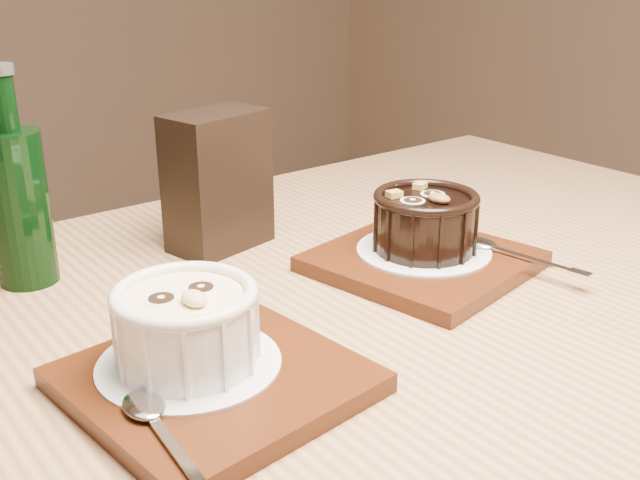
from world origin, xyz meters
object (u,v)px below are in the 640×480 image
(green_bottle, at_px, (19,202))
(tray_right, at_px, (422,261))
(table, at_px, (343,425))
(condiment_stand, at_px, (218,181))
(tray_left, at_px, (215,380))
(ramekin_white, at_px, (186,322))
(ramekin_dark, at_px, (425,219))

(green_bottle, bearing_deg, tray_right, -34.41)
(table, distance_m, condiment_stand, 0.27)
(tray_left, distance_m, tray_right, 0.27)
(ramekin_white, distance_m, green_bottle, 0.25)
(tray_left, bearing_deg, table, 4.16)
(ramekin_white, bearing_deg, tray_left, -61.48)
(table, xyz_separation_m, tray_right, (0.14, 0.05, 0.10))
(ramekin_dark, bearing_deg, tray_right, -146.88)
(ramekin_white, xyz_separation_m, condiment_stand, (0.16, 0.21, 0.02))
(table, relative_size, condiment_stand, 8.68)
(table, height_order, ramekin_white, ramekin_white)
(condiment_stand, xyz_separation_m, green_bottle, (-0.19, 0.04, 0.01))
(tray_left, distance_m, ramekin_white, 0.05)
(green_bottle, bearing_deg, condiment_stand, -10.79)
(ramekin_dark, xyz_separation_m, green_bottle, (-0.31, 0.20, 0.03))
(tray_left, distance_m, ramekin_dark, 0.28)
(ramekin_dark, bearing_deg, condiment_stand, 122.00)
(ramekin_white, bearing_deg, table, -1.01)
(tray_right, height_order, green_bottle, green_bottle)
(table, height_order, tray_right, tray_right)
(ramekin_dark, xyz_separation_m, condiment_stand, (-0.13, 0.17, 0.02))
(table, distance_m, tray_left, 0.16)
(table, height_order, green_bottle, green_bottle)
(ramekin_white, xyz_separation_m, green_bottle, (-0.03, 0.25, 0.03))
(tray_right, xyz_separation_m, ramekin_dark, (0.01, 0.01, 0.04))
(tray_left, height_order, tray_right, same)
(green_bottle, bearing_deg, ramekin_white, -83.58)
(condiment_stand, bearing_deg, tray_right, -55.42)
(condiment_stand, height_order, green_bottle, green_bottle)
(ramekin_dark, distance_m, green_bottle, 0.37)
(tray_right, bearing_deg, ramekin_dark, 37.96)
(tray_left, xyz_separation_m, ramekin_dark, (0.27, 0.06, 0.04))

